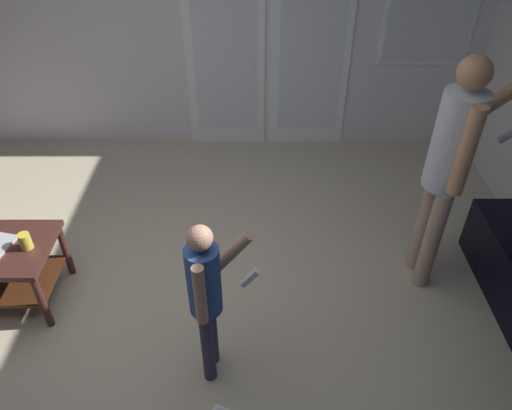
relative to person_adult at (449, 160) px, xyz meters
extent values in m
cube|color=#BCB095|center=(-1.89, -0.38, -1.01)|extent=(5.81, 4.79, 0.02)
cube|color=white|center=(-1.51, 1.94, 0.06)|extent=(0.76, 0.02, 2.18)
cube|color=silver|center=(-1.51, 1.93, 0.11)|extent=(0.60, 0.01, 1.88)
cube|color=white|center=(-0.70, 1.94, 0.06)|extent=(0.76, 0.02, 2.18)
cube|color=silver|center=(-0.70, 1.93, 0.11)|extent=(0.60, 0.01, 1.88)
cylinder|color=#41211C|center=(-2.59, -0.47, -0.78)|extent=(0.05, 0.05, 0.45)
cylinder|color=#41211C|center=(-2.59, 0.01, -0.78)|extent=(0.05, 0.05, 0.45)
cylinder|color=tan|center=(-0.01, -0.09, -0.59)|extent=(0.11, 0.11, 0.82)
cylinder|color=tan|center=(-0.01, 0.09, -0.59)|extent=(0.11, 0.11, 0.82)
cylinder|color=silver|center=(-0.01, 0.00, 0.14)|extent=(0.27, 0.27, 0.64)
sphere|color=tan|center=(-0.01, 0.00, 0.57)|extent=(0.20, 0.20, 0.20)
cylinder|color=tan|center=(-0.01, -0.18, 0.17)|extent=(0.09, 0.09, 0.57)
cylinder|color=tan|center=(0.20, 0.18, 0.27)|extent=(0.49, 0.10, 0.45)
cube|color=white|center=(0.41, 0.18, 0.08)|extent=(0.12, 0.04, 0.12)
cylinder|color=#3B3756|center=(-1.49, -0.86, -0.72)|extent=(0.08, 0.08, 0.56)
cylinder|color=#3B3756|center=(-1.48, -0.74, -0.72)|extent=(0.08, 0.08, 0.56)
cylinder|color=#305297|center=(-1.49, -0.80, -0.23)|extent=(0.18, 0.18, 0.44)
sphere|color=tan|center=(-1.49, -0.80, 0.07)|extent=(0.13, 0.13, 0.13)
cylinder|color=tan|center=(-1.49, -0.92, -0.20)|extent=(0.06, 0.06, 0.39)
cylinder|color=tan|center=(-1.36, -0.68, -0.16)|extent=(0.29, 0.08, 0.35)
cube|color=white|center=(-1.25, -0.69, -0.32)|extent=(0.11, 0.05, 0.13)
cylinder|color=gold|center=(-2.70, -0.24, -0.46)|extent=(0.08, 0.08, 0.11)
camera|label=1|loc=(-1.21, -2.53, 1.63)|focal=33.84mm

